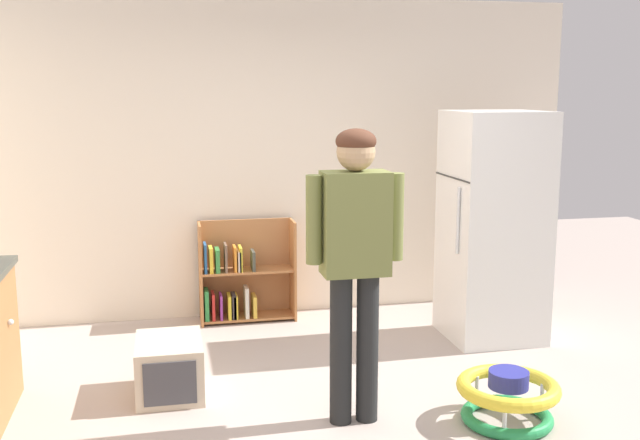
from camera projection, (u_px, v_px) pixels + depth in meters
The scene contains 7 objects.
ground_plane at pixel (339, 426), 4.30m from camera, with size 12.00×12.00×0.00m, color #B3A298.
back_wall at pixel (276, 159), 6.30m from camera, with size 5.20×0.06×2.70m, color silver.
refrigerator at pixel (493, 226), 5.71m from camera, with size 0.73×0.68×1.78m.
bookshelf at pixel (241, 278), 6.22m from camera, with size 0.80×0.28×0.85m.
standing_person at pixel (355, 247), 4.19m from camera, with size 0.57×0.23×1.73m.
baby_walker at pixel (508, 397), 4.32m from camera, with size 0.60×0.60×0.32m.
pet_carrier at pixel (170, 367), 4.72m from camera, with size 0.42×0.55×0.36m.
Camera 1 is at (-0.94, -3.91, 1.95)m, focal length 41.26 mm.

